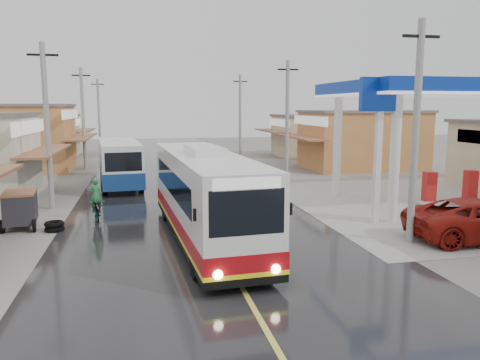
{
  "coord_description": "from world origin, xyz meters",
  "views": [
    {
      "loc": [
        -2.64,
        -15.06,
        5.0
      ],
      "look_at": [
        1.55,
        4.55,
        1.84
      ],
      "focal_mm": 35.0,
      "sensor_mm": 36.0,
      "label": 1
    }
  ],
  "objects_px": {
    "tyre_stack": "(54,226)",
    "second_bus": "(119,162)",
    "coach_bus": "(204,195)",
    "tricycle_near": "(20,207)",
    "cyclist": "(96,206)"
  },
  "relations": [
    {
      "from": "second_bus",
      "to": "coach_bus",
      "type": "bearing_deg",
      "value": -80.2
    },
    {
      "from": "cyclist",
      "to": "tricycle_near",
      "type": "xyz_separation_m",
      "value": [
        -2.95,
        -0.87,
        0.26
      ]
    },
    {
      "from": "coach_bus",
      "to": "second_bus",
      "type": "height_order",
      "value": "coach_bus"
    },
    {
      "from": "tyre_stack",
      "to": "second_bus",
      "type": "bearing_deg",
      "value": 78.49
    },
    {
      "from": "coach_bus",
      "to": "second_bus",
      "type": "relative_size",
      "value": 1.31
    },
    {
      "from": "coach_bus",
      "to": "tricycle_near",
      "type": "xyz_separation_m",
      "value": [
        -7.22,
        3.26,
        -0.82
      ]
    },
    {
      "from": "coach_bus",
      "to": "tyre_stack",
      "type": "relative_size",
      "value": 14.69
    },
    {
      "from": "cyclist",
      "to": "tricycle_near",
      "type": "distance_m",
      "value": 3.08
    },
    {
      "from": "second_bus",
      "to": "tyre_stack",
      "type": "height_order",
      "value": "second_bus"
    },
    {
      "from": "cyclist",
      "to": "tyre_stack",
      "type": "bearing_deg",
      "value": -142.42
    },
    {
      "from": "tricycle_near",
      "to": "tyre_stack",
      "type": "height_order",
      "value": "tricycle_near"
    },
    {
      "from": "second_bus",
      "to": "tyre_stack",
      "type": "distance_m",
      "value": 11.02
    },
    {
      "from": "cyclist",
      "to": "tricycle_near",
      "type": "bearing_deg",
      "value": -172.99
    },
    {
      "from": "second_bus",
      "to": "cyclist",
      "type": "bearing_deg",
      "value": -99.65
    },
    {
      "from": "tricycle_near",
      "to": "tyre_stack",
      "type": "xyz_separation_m",
      "value": [
        1.42,
        -0.76,
        -0.69
      ]
    }
  ]
}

